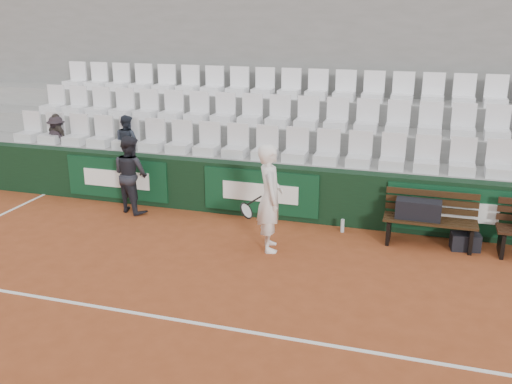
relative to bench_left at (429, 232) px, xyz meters
name	(u,v)px	position (x,y,z in m)	size (l,w,h in m)	color
ground	(189,322)	(-2.84, -3.44, -0.23)	(80.00, 80.00, 0.00)	#974422
court_baseline	(189,322)	(-2.84, -3.44, -0.22)	(18.00, 0.06, 0.01)	white
back_barrier	(277,192)	(-2.77, 0.55, 0.28)	(18.00, 0.34, 1.00)	black
grandstand_tier_front	(282,182)	(-2.84, 1.18, 0.28)	(18.00, 0.95, 1.00)	#989895
grandstand_tier_mid	(293,159)	(-2.84, 2.13, 0.50)	(18.00, 0.95, 1.45)	gray
grandstand_tier_back	(303,140)	(-2.84, 3.08, 0.72)	(18.00, 0.95, 1.90)	#999997
grandstand_rear_wall	(310,80)	(-2.84, 3.71, 1.98)	(18.00, 0.30, 4.40)	gray
seat_row_front	(280,144)	(-2.84, 1.01, 1.09)	(11.90, 0.44, 0.63)	silver
seat_row_mid	(292,112)	(-2.84, 1.96, 1.54)	(11.90, 0.44, 0.63)	white
seat_row_back	(303,84)	(-2.84, 2.91, 1.99)	(11.90, 0.44, 0.63)	white
bench_left	(429,232)	(0.00, 0.00, 0.00)	(1.50, 0.56, 0.45)	#321F0F
sports_bag_left	(418,209)	(-0.20, 0.01, 0.38)	(0.73, 0.31, 0.31)	black
sports_bag_ground	(465,242)	(0.58, -0.02, -0.09)	(0.46, 0.28, 0.28)	black
water_bottle_near	(342,226)	(-1.46, 0.16, -0.11)	(0.07, 0.07, 0.24)	silver
water_bottle_far	(459,244)	(0.48, -0.08, -0.11)	(0.06, 0.06, 0.23)	silver
tennis_player	(270,198)	(-2.49, -0.92, 0.66)	(0.81, 0.75, 1.76)	white
ball_kid	(131,174)	(-5.53, 0.05, 0.52)	(0.73, 0.57, 1.50)	black
spectator_a	(55,119)	(-7.84, 1.06, 1.29)	(0.66, 0.38, 1.02)	black
spectator_b	(55,118)	(-7.83, 1.06, 1.31)	(0.63, 0.26, 1.07)	#36302B
spectator_c	(126,121)	(-6.13, 1.06, 1.34)	(0.55, 0.43, 1.13)	#202530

